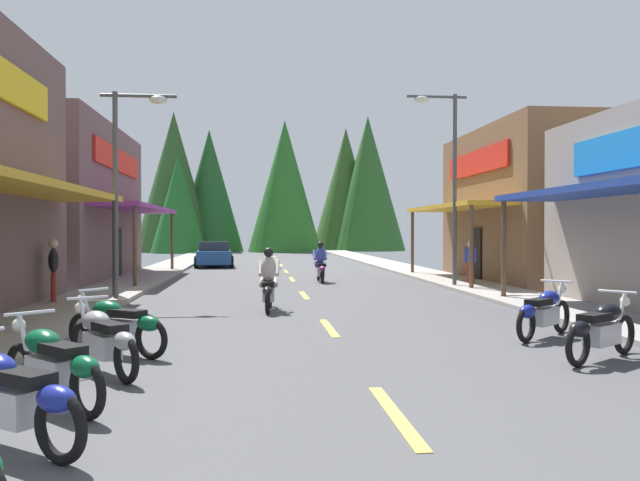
{
  "coord_description": "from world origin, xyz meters",
  "views": [
    {
      "loc": [
        -1.49,
        0.25,
        1.97
      ],
      "look_at": [
        1.47,
        29.85,
        1.54
      ],
      "focal_mm": 36.49,
      "sensor_mm": 36.0,
      "label": 1
    }
  ],
  "objects": [
    {
      "name": "ground",
      "position": [
        0.0,
        23.59,
        -0.05
      ],
      "size": [
        9.89,
        77.17,
        0.1
      ],
      "primitive_type": "cube",
      "color": "#4C4C4F"
    },
    {
      "name": "sidewalk_left",
      "position": [
        -6.04,
        23.59,
        0.06
      ],
      "size": [
        2.19,
        77.17,
        0.12
      ],
      "primitive_type": "cube",
      "color": "gray",
      "rests_on": "ground"
    },
    {
      "name": "sidewalk_right",
      "position": [
        6.04,
        23.59,
        0.06
      ],
      "size": [
        2.19,
        77.17,
        0.12
      ],
      "primitive_type": "cube",
      "color": "#9E9991",
      "rests_on": "ground"
    },
    {
      "name": "centerline_dashes",
      "position": [
        0.0,
        25.92,
        0.01
      ],
      "size": [
        0.16,
        50.54,
        0.01
      ],
      "color": "#E0C64C",
      "rests_on": "ground"
    },
    {
      "name": "storefront_left_far",
      "position": [
        -10.56,
        27.65,
        3.13
      ],
      "size": [
        8.7,
        11.45,
        6.26
      ],
      "color": "brown",
      "rests_on": "ground"
    },
    {
      "name": "storefront_right_far",
      "position": [
        11.2,
        24.83,
        2.98
      ],
      "size": [
        9.98,
        9.32,
        5.96
      ],
      "color": "brown",
      "rests_on": "ground"
    },
    {
      "name": "streetlamp_left",
      "position": [
        -5.02,
        18.74,
        3.83
      ],
      "size": [
        2.08,
        0.3,
        5.83
      ],
      "color": "#474C51",
      "rests_on": "ground"
    },
    {
      "name": "streetlamp_right",
      "position": [
        5.05,
        22.02,
        4.29
      ],
      "size": [
        2.08,
        0.3,
        6.67
      ],
      "color": "#474C51",
      "rests_on": "ground"
    },
    {
      "name": "motorcycle_parked_right_2",
      "position": [
        3.74,
        9.62,
        0.49
      ],
      "size": [
        1.8,
        1.32,
        1.04
      ],
      "rotation": [
        0.0,
        0.0,
        0.62
      ],
      "color": "black",
      "rests_on": "ground"
    },
    {
      "name": "motorcycle_parked_right_3",
      "position": [
        3.8,
        11.72,
        0.49
      ],
      "size": [
        1.68,
        1.48,
        1.04
      ],
      "rotation": [
        0.0,
        0.0,
        0.72
      ],
      "color": "black",
      "rests_on": "ground"
    },
    {
      "name": "motorcycle_parked_left_1",
      "position": [
        -3.71,
        6.32,
        0.49
      ],
      "size": [
        1.77,
        1.36,
        1.04
      ],
      "rotation": [
        0.0,
        0.0,
        2.5
      ],
      "color": "black",
      "rests_on": "ground"
    },
    {
      "name": "motorcycle_parked_left_2",
      "position": [
        -3.74,
        7.72,
        0.49
      ],
      "size": [
        1.56,
        1.61,
        1.04
      ],
      "rotation": [
        0.0,
        0.0,
        2.34
      ],
      "color": "black",
      "rests_on": "ground"
    },
    {
      "name": "motorcycle_parked_left_3",
      "position": [
        -3.57,
        9.38,
        0.49
      ],
      "size": [
        1.33,
        1.79,
        1.04
      ],
      "rotation": [
        0.0,
        0.0,
        2.2
      ],
      "color": "black",
      "rests_on": "ground"
    },
    {
      "name": "motorcycle_parked_left_4",
      "position": [
        -3.67,
        10.8,
        0.49
      ],
      "size": [
        1.82,
        1.3,
        1.04
      ],
      "rotation": [
        0.0,
        0.0,
        2.54
      ],
      "color": "black",
      "rests_on": "ground"
    },
    {
      "name": "rider_cruising_lead",
      "position": [
        -1.16,
        16.3,
        0.66
      ],
      "size": [
        0.6,
        2.14,
        1.57
      ],
      "rotation": [
        0.0,
        0.0,
        1.51
      ],
      "color": "black",
      "rests_on": "ground"
    },
    {
      "name": "rider_cruising_trailing",
      "position": [
        1.0,
        25.07,
        0.66
      ],
      "size": [
        0.6,
        2.14,
        1.57
      ],
      "rotation": [
        0.0,
        0.0,
        1.57
      ],
      "color": "black",
      "rests_on": "ground"
    },
    {
      "name": "pedestrian_by_shop",
      "position": [
        6.18,
        22.81,
        0.94
      ],
      "size": [
        0.4,
        0.52,
        1.63
      ],
      "rotation": [
        0.0,
        0.0,
        3.62
      ],
      "color": "maroon",
      "rests_on": "ground"
    },
    {
      "name": "pedestrian_browsing",
      "position": [
        -6.76,
        17.9,
        1.03
      ],
      "size": [
        0.35,
        0.55,
        1.76
      ],
      "rotation": [
        0.0,
        0.0,
        3.43
      ],
      "color": "maroon",
      "rests_on": "ground"
    },
    {
      "name": "parked_car_curbside",
      "position": [
        -3.74,
        36.42,
        0.69
      ],
      "size": [
        2.26,
        4.39,
        1.4
      ],
      "rotation": [
        0.0,
        0.0,
        1.63
      ],
      "color": "#1E4C8C",
      "rests_on": "ground"
    },
    {
      "name": "treeline_backdrop",
      "position": [
        0.56,
        63.72,
        6.28
      ],
      "size": [
        26.42,
        13.32,
        13.53
      ],
      "color": "#285A23",
      "rests_on": "ground"
    }
  ]
}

